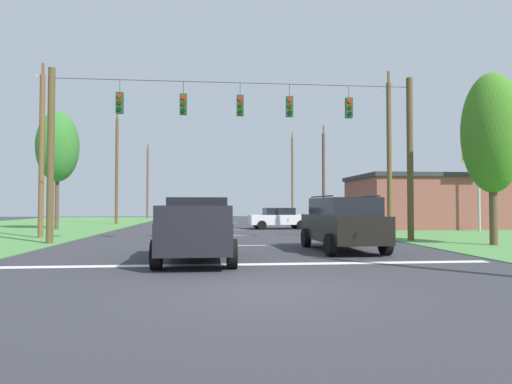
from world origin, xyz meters
name	(u,v)px	position (x,y,z in m)	size (l,w,h in m)	color
ground_plane	(262,290)	(0.00, 0.00, 0.00)	(120.00, 120.00, 0.00)	#333338
shoulder_grass_right	(506,235)	(15.66, 15.00, 0.01)	(16.00, 80.00, 0.03)	#4E8944
stop_bar_stripe	(247,264)	(0.00, 3.89, 0.00)	(14.55, 0.45, 0.01)	white
lane_dash_0	(237,245)	(0.00, 9.89, 0.00)	(0.15, 2.50, 0.01)	white
lane_dash_1	(231,235)	(0.00, 16.18, 0.00)	(0.15, 2.50, 0.01)	white
lane_dash_2	(228,230)	(0.00, 21.91, 0.00)	(0.15, 2.50, 0.01)	white
lane_dash_3	(224,224)	(0.00, 31.95, 0.00)	(0.15, 2.50, 0.01)	white
lane_dash_4	(223,222)	(0.00, 36.05, 0.00)	(0.15, 2.50, 0.01)	white
overhead_signal_span	(237,146)	(0.11, 11.46, 4.46)	(16.87, 0.31, 7.84)	brown
pickup_truck	(197,229)	(-1.48, 5.01, 0.97)	(2.28, 5.40, 1.95)	black
suv_black	(342,222)	(3.83, 7.32, 1.06)	(2.39, 4.88, 2.05)	black
distant_car_crossing_white	(279,218)	(3.71, 22.85, 0.79)	(4.43, 2.29, 1.52)	silver
distant_car_oncoming	(200,217)	(-2.03, 25.33, 0.79)	(4.42, 2.27, 1.52)	slate
utility_pole_mid_right	(389,153)	(9.14, 15.81, 4.72)	(0.28, 1.82, 9.51)	brown
utility_pole_far_right	(324,175)	(9.48, 32.53, 4.59)	(0.29, 1.98, 9.34)	brown
utility_pole_near_left	(292,175)	(9.62, 50.13, 5.74)	(0.29, 1.88, 11.55)	brown
utility_pole_far_left	(42,153)	(-9.89, 14.99, 4.45)	(0.27, 1.68, 9.13)	brown
utility_pole_distant_right	(117,169)	(-9.75, 32.18, 4.98)	(0.27, 1.61, 10.16)	brown
utility_pole_distant_left	(148,181)	(-9.45, 48.98, 4.84)	(0.27, 1.89, 9.58)	brown
tree_roadside_right	(58,147)	(-11.87, 23.14, 5.79)	(2.87, 2.87, 8.28)	brown
tree_roadside_far_right	(492,133)	(10.81, 8.80, 4.76)	(2.48, 2.48, 7.36)	brown
roadside_store	(443,202)	(16.32, 23.18, 1.99)	(13.33, 8.54, 5.66)	brown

